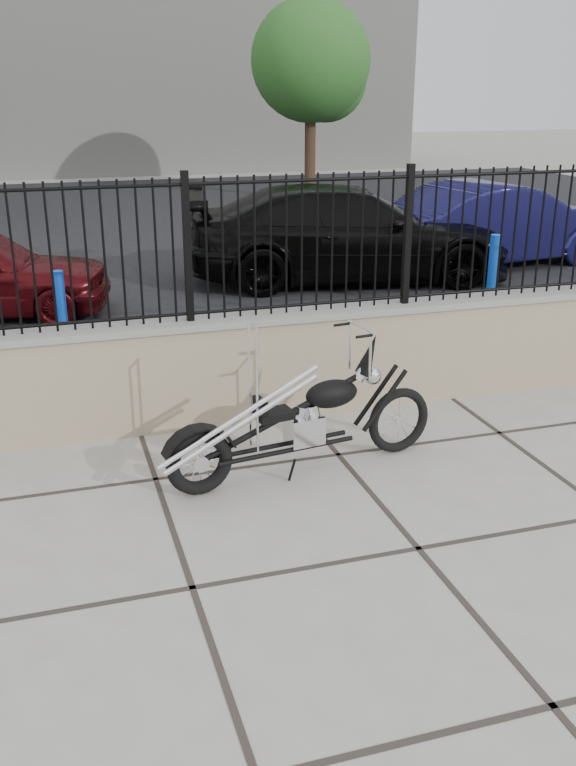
% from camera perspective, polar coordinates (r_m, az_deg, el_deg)
% --- Properties ---
extents(ground_plane, '(90.00, 90.00, 0.00)m').
position_cam_1_polar(ground_plane, '(5.48, 9.16, -11.44)').
color(ground_plane, '#99968E').
rests_on(ground_plane, ground).
extents(parking_lot, '(30.00, 30.00, 0.00)m').
position_cam_1_polar(parking_lot, '(17.03, -9.71, 10.33)').
color(parking_lot, black).
rests_on(parking_lot, ground).
extents(retaining_wall, '(14.00, 0.36, 0.96)m').
position_cam_1_polar(retaining_wall, '(7.38, 0.93, 1.48)').
color(retaining_wall, gray).
rests_on(retaining_wall, ground_plane).
extents(iron_fence, '(14.00, 0.08, 1.20)m').
position_cam_1_polar(iron_fence, '(7.11, 0.98, 9.74)').
color(iron_fence, black).
rests_on(iron_fence, retaining_wall).
extents(background_building, '(22.00, 6.00, 8.00)m').
position_cam_1_polar(background_building, '(30.74, -14.09, 21.85)').
color(background_building, beige).
rests_on(background_building, ground_plane).
extents(chopper_motorcycle, '(2.18, 0.68, 1.29)m').
position_cam_1_polar(chopper_motorcycle, '(6.13, 0.83, -0.93)').
color(chopper_motorcycle, black).
rests_on(chopper_motorcycle, ground_plane).
extents(car_black, '(5.22, 2.76, 1.44)m').
position_cam_1_polar(car_black, '(12.59, 4.20, 10.44)').
color(car_black, black).
rests_on(car_black, parking_lot).
extents(car_blue, '(4.32, 2.03, 1.37)m').
position_cam_1_polar(car_blue, '(14.13, 14.55, 10.79)').
color(car_blue, '#10103B').
rests_on(car_blue, parking_lot).
extents(bollard_a, '(0.13, 0.13, 1.00)m').
position_cam_1_polar(bollard_a, '(9.12, -15.63, 4.53)').
color(bollard_a, blue).
rests_on(bollard_a, ground_plane).
extents(bollard_b, '(0.16, 0.16, 1.10)m').
position_cam_1_polar(bollard_b, '(10.67, 14.18, 7.17)').
color(bollard_b, '#0B47AD').
rests_on(bollard_b, ground_plane).
extents(tree_right, '(3.01, 3.01, 5.08)m').
position_cam_1_polar(tree_right, '(21.79, 1.62, 22.10)').
color(tree_right, '#382619').
rests_on(tree_right, ground_plane).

